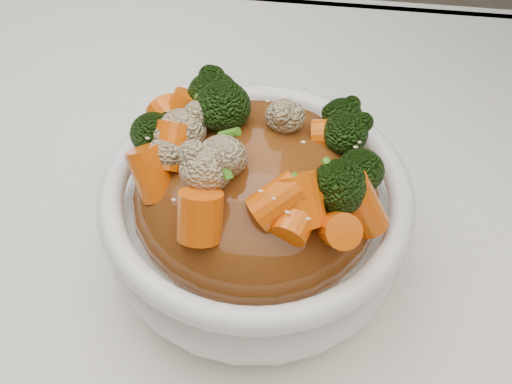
# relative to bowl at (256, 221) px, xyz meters

# --- Properties ---
(tablecloth) EXTENTS (1.20, 0.80, 0.04)m
(tablecloth) POSITION_rel_bowl_xyz_m (-0.03, -0.01, -0.07)
(tablecloth) COLOR white
(tablecloth) RESTS_ON dining_table
(bowl) EXTENTS (0.28, 0.28, 0.09)m
(bowl) POSITION_rel_bowl_xyz_m (0.00, 0.00, 0.00)
(bowl) COLOR white
(bowl) RESTS_ON tablecloth
(sauce_base) EXTENTS (0.22, 0.22, 0.10)m
(sauce_base) POSITION_rel_bowl_xyz_m (0.00, 0.00, 0.03)
(sauce_base) COLOR #653211
(sauce_base) RESTS_ON bowl
(carrots) EXTENTS (0.22, 0.22, 0.05)m
(carrots) POSITION_rel_bowl_xyz_m (0.00, 0.00, 0.10)
(carrots) COLOR #E45907
(carrots) RESTS_ON sauce_base
(broccoli) EXTENTS (0.22, 0.22, 0.05)m
(broccoli) POSITION_rel_bowl_xyz_m (0.00, 0.00, 0.10)
(broccoli) COLOR black
(broccoli) RESTS_ON sauce_base
(cauliflower) EXTENTS (0.22, 0.22, 0.04)m
(cauliflower) POSITION_rel_bowl_xyz_m (0.00, 0.00, 0.09)
(cauliflower) COLOR #C7B388
(cauliflower) RESTS_ON sauce_base
(scallions) EXTENTS (0.17, 0.17, 0.02)m
(scallions) POSITION_rel_bowl_xyz_m (0.00, 0.00, 0.10)
(scallions) COLOR #3F7F1D
(scallions) RESTS_ON sauce_base
(sesame_seeds) EXTENTS (0.20, 0.20, 0.01)m
(sesame_seeds) POSITION_rel_bowl_xyz_m (0.00, 0.00, 0.10)
(sesame_seeds) COLOR beige
(sesame_seeds) RESTS_ON sauce_base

